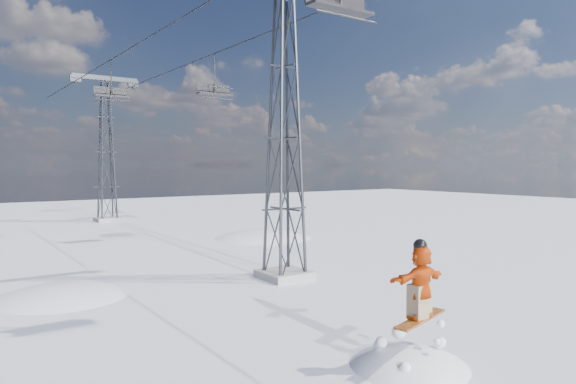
% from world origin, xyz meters
% --- Properties ---
extents(ground, '(120.00, 120.00, 0.00)m').
position_xyz_m(ground, '(0.00, 0.00, 0.00)').
color(ground, white).
rests_on(ground, ground).
extents(lift_tower_near, '(5.20, 1.80, 11.43)m').
position_xyz_m(lift_tower_near, '(0.80, 8.00, 5.47)').
color(lift_tower_near, '#999999').
rests_on(lift_tower_near, ground).
extents(lift_tower_far, '(5.20, 1.80, 11.43)m').
position_xyz_m(lift_tower_far, '(0.80, 33.00, 5.47)').
color(lift_tower_far, '#999999').
rests_on(lift_tower_far, ground).
extents(haul_cables, '(4.46, 51.00, 0.06)m').
position_xyz_m(haul_cables, '(0.80, 19.50, 10.85)').
color(haul_cables, black).
rests_on(haul_cables, ground).
extents(lift_chair_near, '(2.04, 0.59, 2.53)m').
position_xyz_m(lift_chair_near, '(-1.40, 2.17, 8.82)').
color(lift_chair_near, black).
rests_on(lift_chair_near, ground).
extents(lift_chair_mid, '(2.10, 0.60, 2.61)m').
position_xyz_m(lift_chair_mid, '(3.00, 18.42, 8.76)').
color(lift_chair_mid, black).
rests_on(lift_chair_mid, ground).
extents(lift_chair_far, '(2.00, 0.58, 2.48)m').
position_xyz_m(lift_chair_far, '(-1.40, 23.59, 8.86)').
color(lift_chair_far, black).
rests_on(lift_chair_far, ground).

